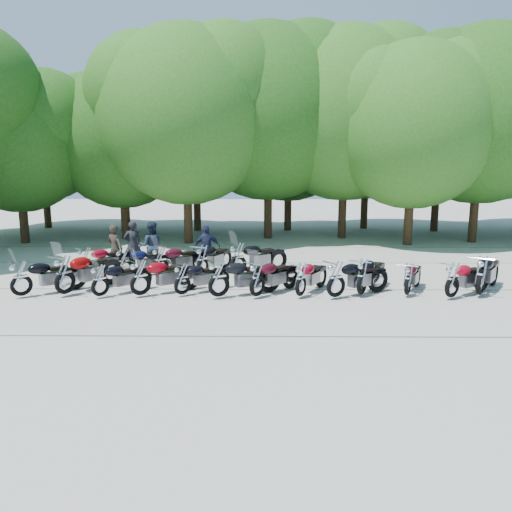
{
  "coord_description": "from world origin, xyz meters",
  "views": [
    {
      "loc": [
        0.16,
        -14.15,
        3.95
      ],
      "look_at": [
        0.0,
        1.5,
        1.1
      ],
      "focal_mm": 35.0,
      "sensor_mm": 36.0,
      "label": 1
    }
  ],
  "objects_px": {
    "motorcycle_14": "(124,261)",
    "motorcycle_4": "(182,278)",
    "motorcycle_12": "(481,274)",
    "motorcycle_7": "(301,278)",
    "motorcycle_8": "(336,278)",
    "motorcycle_15": "(160,260)",
    "rider_3": "(133,245)",
    "motorcycle_3": "(140,276)",
    "motorcycle_13": "(86,261)",
    "motorcycle_6": "(257,278)",
    "motorcycle_0": "(21,277)",
    "rider_1": "(151,246)",
    "motorcycle_5": "(219,277)",
    "motorcycle_16": "(202,259)",
    "motorcycle_10": "(408,278)",
    "motorcycle_17": "(238,258)",
    "motorcycle_9": "(362,276)",
    "rider_0": "(115,248)",
    "motorcycle_2": "(100,279)",
    "motorcycle_11": "(453,279)",
    "rider_2": "(207,248)",
    "motorcycle_1": "(64,273)"
  },
  "relations": [
    {
      "from": "motorcycle_6",
      "to": "rider_3",
      "type": "xyz_separation_m",
      "value": [
        -4.84,
        4.39,
        0.29
      ]
    },
    {
      "from": "motorcycle_10",
      "to": "rider_2",
      "type": "xyz_separation_m",
      "value": [
        -6.52,
        3.76,
        0.29
      ]
    },
    {
      "from": "motorcycle_12",
      "to": "motorcycle_7",
      "type": "bearing_deg",
      "value": 37.2
    },
    {
      "from": "motorcycle_10",
      "to": "motorcycle_9",
      "type": "bearing_deg",
      "value": 27.47
    },
    {
      "from": "motorcycle_7",
      "to": "motorcycle_13",
      "type": "xyz_separation_m",
      "value": [
        -7.43,
        2.7,
        0.01
      ]
    },
    {
      "from": "motorcycle_3",
      "to": "motorcycle_13",
      "type": "distance_m",
      "value": 3.72
    },
    {
      "from": "motorcycle_7",
      "to": "motorcycle_14",
      "type": "height_order",
      "value": "motorcycle_7"
    },
    {
      "from": "motorcycle_14",
      "to": "motorcycle_4",
      "type": "bearing_deg",
      "value": -164.06
    },
    {
      "from": "motorcycle_0",
      "to": "motorcycle_5",
      "type": "xyz_separation_m",
      "value": [
        5.97,
        -0.06,
        0.04
      ]
    },
    {
      "from": "rider_0",
      "to": "motorcycle_10",
      "type": "bearing_deg",
      "value": -174.9
    },
    {
      "from": "rider_1",
      "to": "rider_2",
      "type": "bearing_deg",
      "value": 170.66
    },
    {
      "from": "motorcycle_10",
      "to": "motorcycle_17",
      "type": "relative_size",
      "value": 0.83
    },
    {
      "from": "motorcycle_0",
      "to": "motorcycle_15",
      "type": "bearing_deg",
      "value": -92.87
    },
    {
      "from": "motorcycle_5",
      "to": "motorcycle_6",
      "type": "bearing_deg",
      "value": -113.03
    },
    {
      "from": "motorcycle_0",
      "to": "rider_1",
      "type": "distance_m",
      "value": 5.13
    },
    {
      "from": "motorcycle_2",
      "to": "motorcycle_3",
      "type": "bearing_deg",
      "value": -131.66
    },
    {
      "from": "motorcycle_3",
      "to": "motorcycle_12",
      "type": "xyz_separation_m",
      "value": [
        10.32,
        0.14,
        0.06
      ]
    },
    {
      "from": "motorcycle_10",
      "to": "rider_2",
      "type": "height_order",
      "value": "rider_2"
    },
    {
      "from": "motorcycle_9",
      "to": "motorcycle_16",
      "type": "distance_m",
      "value": 5.75
    },
    {
      "from": "motorcycle_4",
      "to": "motorcycle_12",
      "type": "bearing_deg",
      "value": -131.37
    },
    {
      "from": "motorcycle_8",
      "to": "motorcycle_12",
      "type": "relative_size",
      "value": 0.92
    },
    {
      "from": "motorcycle_12",
      "to": "rider_1",
      "type": "bearing_deg",
      "value": 15.88
    },
    {
      "from": "motorcycle_9",
      "to": "rider_0",
      "type": "distance_m",
      "value": 9.21
    },
    {
      "from": "motorcycle_2",
      "to": "motorcycle_11",
      "type": "bearing_deg",
      "value": -136.77
    },
    {
      "from": "motorcycle_3",
      "to": "motorcycle_5",
      "type": "bearing_deg",
      "value": -128.82
    },
    {
      "from": "motorcycle_11",
      "to": "motorcycle_13",
      "type": "relative_size",
      "value": 1.03
    },
    {
      "from": "motorcycle_11",
      "to": "rider_1",
      "type": "height_order",
      "value": "rider_1"
    },
    {
      "from": "motorcycle_0",
      "to": "rider_1",
      "type": "bearing_deg",
      "value": -76.69
    },
    {
      "from": "motorcycle_9",
      "to": "motorcycle_15",
      "type": "relative_size",
      "value": 1.03
    },
    {
      "from": "motorcycle_3",
      "to": "motorcycle_16",
      "type": "relative_size",
      "value": 0.99
    },
    {
      "from": "motorcycle_6",
      "to": "motorcycle_11",
      "type": "height_order",
      "value": "motorcycle_6"
    },
    {
      "from": "motorcycle_2",
      "to": "motorcycle_6",
      "type": "distance_m",
      "value": 4.73
    },
    {
      "from": "motorcycle_3",
      "to": "motorcycle_17",
      "type": "bearing_deg",
      "value": -79.67
    },
    {
      "from": "rider_1",
      "to": "motorcycle_8",
      "type": "bearing_deg",
      "value": 139.98
    },
    {
      "from": "motorcycle_5",
      "to": "motorcycle_11",
      "type": "relative_size",
      "value": 1.07
    },
    {
      "from": "motorcycle_0",
      "to": "motorcycle_1",
      "type": "bearing_deg",
      "value": -120.69
    },
    {
      "from": "motorcycle_5",
      "to": "motorcycle_16",
      "type": "distance_m",
      "value": 2.97
    },
    {
      "from": "motorcycle_8",
      "to": "motorcycle_16",
      "type": "relative_size",
      "value": 0.99
    },
    {
      "from": "motorcycle_15",
      "to": "motorcycle_17",
      "type": "height_order",
      "value": "motorcycle_17"
    },
    {
      "from": "motorcycle_3",
      "to": "motorcycle_13",
      "type": "relative_size",
      "value": 1.06
    },
    {
      "from": "motorcycle_8",
      "to": "motorcycle_9",
      "type": "bearing_deg",
      "value": -99.59
    },
    {
      "from": "motorcycle_6",
      "to": "rider_3",
      "type": "height_order",
      "value": "rider_3"
    },
    {
      "from": "motorcycle_5",
      "to": "rider_3",
      "type": "xyz_separation_m",
      "value": [
        -3.69,
        4.48,
        0.25
      ]
    },
    {
      "from": "motorcycle_8",
      "to": "motorcycle_15",
      "type": "distance_m",
      "value": 6.46
    },
    {
      "from": "motorcycle_13",
      "to": "motorcycle_16",
      "type": "xyz_separation_m",
      "value": [
        4.15,
        0.01,
        0.05
      ]
    },
    {
      "from": "motorcycle_13",
      "to": "rider_3",
      "type": "bearing_deg",
      "value": -79.74
    },
    {
      "from": "motorcycle_0",
      "to": "motorcycle_15",
      "type": "xyz_separation_m",
      "value": [
        3.66,
        2.77,
        -0.0
      ]
    },
    {
      "from": "motorcycle_10",
      "to": "motorcycle_15",
      "type": "relative_size",
      "value": 0.91
    },
    {
      "from": "motorcycle_3",
      "to": "rider_0",
      "type": "relative_size",
      "value": 1.28
    },
    {
      "from": "rider_3",
      "to": "motorcycle_3",
      "type": "bearing_deg",
      "value": 89.56
    }
  ]
}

